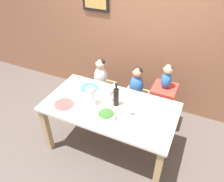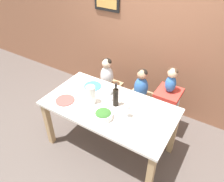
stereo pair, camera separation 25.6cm
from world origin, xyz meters
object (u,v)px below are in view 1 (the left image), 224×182
Objects in this scene: person_child_left at (101,73)px; wine_glass_near at (130,107)px; chair_right_highchair at (163,97)px; chair_far_center at (135,99)px; chair_far_left at (101,90)px; dinner_plate_front_left at (64,104)px; person_child_center at (137,82)px; person_baby_right at (167,75)px; salad_bowl_large at (106,115)px; wine_glass_far at (111,93)px; paper_towel_roll at (91,96)px; dinner_plate_back_right at (157,107)px; dinner_plate_back_left at (89,88)px; wine_bottle at (116,96)px.

person_child_left is 2.56× the size of wine_glass_near.
chair_far_center is at bearing 180.00° from chair_right_highchair.
person_child_left is at bearing 90.00° from chair_far_left.
dinner_plate_front_left is at bearing -92.68° from person_child_left.
person_child_center reaches higher than chair_far_left.
person_child_center is 0.77m from wine_glass_near.
chair_far_center is 0.67m from person_baby_right.
salad_bowl_large reaches higher than chair_far_center.
person_baby_right is (0.98, 0.00, 0.23)m from person_child_left.
salad_bowl_large is (0.09, -0.31, -0.08)m from wine_glass_far.
dinner_plate_back_right is at bearing 20.56° from paper_towel_roll.
chair_right_highchair is 3.10× the size of dinner_plate_back_left.
person_baby_right is 1.50× the size of dinner_plate_front_left.
paper_towel_roll is 0.79m from dinner_plate_back_right.
person_baby_right is 1.68× the size of salad_bowl_large.
wine_bottle is at bearing -94.26° from person_child_center.
chair_far_center is 0.99× the size of person_child_center.
person_baby_right is at bearing 72.06° from wine_glass_near.
dinner_plate_front_left is (-0.78, -0.15, -0.12)m from wine_glass_near.
person_child_left is (-0.98, 0.00, 0.13)m from chair_right_highchair.
person_child_left is 1.01m from person_baby_right.
wine_bottle is at bearing -160.62° from dinner_plate_back_right.
wine_glass_far is at bearing -167.58° from dinner_plate_back_right.
wine_bottle is at bearing -19.88° from dinner_plate_back_left.
chair_right_highchair is 3.08× the size of paper_towel_roll.
salad_bowl_large reaches higher than dinner_plate_back_right.
wine_glass_far is at bearing 106.31° from salad_bowl_large.
wine_glass_near is at bearing 36.54° from salad_bowl_large.
paper_towel_roll is at bearing 26.30° from dinner_plate_front_left.
wine_bottle is at bearing -125.79° from chair_right_highchair.
salad_bowl_large is (0.53, -0.89, 0.09)m from person_child_left.
wine_glass_far is 0.78× the size of dinner_plate_back_left.
dinner_plate_front_left is (-0.57, 0.00, -0.04)m from salad_bowl_large.
paper_towel_roll is 1.01× the size of dinner_plate_back_left.
dinner_plate_back_left is at bearing -138.28° from person_child_center.
wine_glass_far is at bearing -52.84° from chair_far_left.
person_child_left is at bearing 179.95° from chair_right_highchair.
chair_right_highchair is 1.56× the size of person_child_left.
chair_far_left is 0.30m from person_child_left.
person_child_center reaches higher than dinner_plate_front_left.
chair_far_center is 0.77m from dinner_plate_back_left.
person_child_center is 1.98× the size of paper_towel_roll.
chair_far_left is 0.95m from dinner_plate_front_left.
wine_bottle is (0.53, -0.62, 0.17)m from person_child_left.
chair_far_center is at bearing -90.00° from person_child_center.
chair_far_left is at bearing 180.00° from chair_far_center.
person_child_center is at bearing 41.72° from dinner_plate_back_left.
dinner_plate_front_left is at bearing -125.03° from person_child_center.
dinner_plate_back_right is at bearing -48.28° from person_child_center.
person_child_left is (-0.58, 0.00, 0.30)m from chair_far_center.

